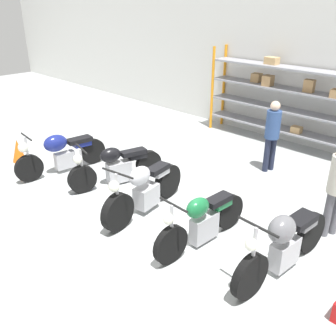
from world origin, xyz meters
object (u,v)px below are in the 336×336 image
Objects in this scene: shelving_rack at (289,98)px; traffic_cone at (18,150)px; motorcycle_green at (202,220)px; motorcycle_grey at (284,243)px; motorcycle_silver at (144,190)px; motorcycle_blue at (61,152)px; person_near_rack at (272,131)px; motorcycle_black at (117,166)px.

shelving_rack reaches higher than traffic_cone.
motorcycle_grey is (1.25, 0.28, 0.06)m from motorcycle_green.
traffic_cone is (-3.92, -0.57, -0.18)m from motorcycle_silver.
motorcycle_blue is at bearing -81.50° from motorcycle_grey.
person_near_rack is (3.27, 3.37, 0.46)m from motorcycle_blue.
motorcycle_green is at bearing 5.87° from traffic_cone.
person_near_rack reaches higher than motorcycle_black.
shelving_rack is 5.84m from motorcycle_blue.
motorcycle_silver is 1.07× the size of motorcycle_green.
motorcycle_silver is 3.33m from person_near_rack.
motorcycle_black is at bearing -106.36° from shelving_rack.
motorcycle_blue is (-2.69, -5.13, -0.77)m from shelving_rack.
motorcycle_black is 3.78× the size of traffic_cone.
motorcycle_black is 2.81m from traffic_cone.
shelving_rack reaches higher than motorcycle_silver.
person_near_rack is at bearing 159.95° from motorcycle_black.
motorcycle_blue is 1.08× the size of motorcycle_green.
shelving_rack is at bearing -57.33° from person_near_rack.
shelving_rack reaches higher than motorcycle_black.
traffic_cone is at bearing 54.04° from person_near_rack.
shelving_rack is 2.21× the size of motorcycle_blue.
person_near_rack is (1.93, 2.86, 0.55)m from motorcycle_black.
motorcycle_grey reaches higher than motorcycle_green.
motorcycle_blue is 1.44m from motorcycle_black.
motorcycle_silver is at bearing 92.92° from person_near_rack.
motorcycle_silver is 3.97m from traffic_cone.
motorcycle_grey is at bearing 86.65° from motorcycle_silver.
motorcycle_grey is at bearing 7.18° from traffic_cone.
shelving_rack is at bearing 170.15° from motorcycle_silver.
shelving_rack is 5.05m from motorcycle_silver.
motorcycle_green is 3.62× the size of traffic_cone.
motorcycle_grey is (2.64, 0.26, 0.04)m from motorcycle_silver.
motorcycle_green reaches higher than traffic_cone.
motorcycle_green is (2.67, -0.39, 0.03)m from motorcycle_black.
motorcycle_silver is at bearing 99.26° from motorcycle_blue.
motorcycle_grey reaches higher than motorcycle_black.
shelving_rack is 5.43m from motorcycle_grey.
motorcycle_green is at bearing 80.19° from motorcycle_silver.
shelving_rack is at bearing 54.21° from traffic_cone.
motorcycle_grey is at bearing 105.18° from motorcycle_green.
person_near_rack is at bearing 39.62° from traffic_cone.
motorcycle_silver is at bearing 88.00° from motorcycle_black.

